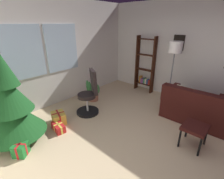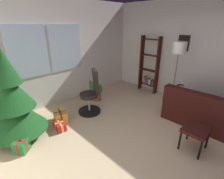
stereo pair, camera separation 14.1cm
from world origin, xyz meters
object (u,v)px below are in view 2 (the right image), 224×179
(office_chair, at_px, (91,96))
(bookshelf, at_px, (149,68))
(couch, at_px, (218,113))
(footstool, at_px, (196,132))
(floor_lamp, at_px, (179,53))
(gift_box_gold, at_px, (60,116))
(holiday_tree, at_px, (14,103))
(gift_box_red, at_px, (60,126))
(potted_plant, at_px, (95,93))
(gift_box_green, at_px, (21,146))

(office_chair, distance_m, bookshelf, 2.23)
(couch, relative_size, footstool, 4.19)
(footstool, bearing_deg, floor_lamp, 39.23)
(gift_box_gold, height_order, floor_lamp, floor_lamp)
(footstool, height_order, holiday_tree, holiday_tree)
(holiday_tree, xyz_separation_m, gift_box_gold, (0.83, -0.08, -0.62))
(gift_box_red, relative_size, gift_box_gold, 0.93)
(holiday_tree, distance_m, office_chair, 1.66)
(holiday_tree, bearing_deg, gift_box_gold, -5.57)
(bookshelf, height_order, floor_lamp, bookshelf)
(office_chair, xyz_separation_m, floor_lamp, (1.77, -1.28, 1.00))
(office_chair, xyz_separation_m, bookshelf, (2.19, -0.23, 0.36))
(footstool, xyz_separation_m, gift_box_red, (-1.42, 2.26, -0.29))
(couch, height_order, bookshelf, bookshelf)
(couch, bearing_deg, potted_plant, 110.91)
(gift_box_gold, height_order, bookshelf, bookshelf)
(bookshelf, xyz_separation_m, potted_plant, (-1.68, 0.69, -0.57))
(footstool, relative_size, gift_box_red, 1.16)
(couch, bearing_deg, footstool, 175.84)
(gift_box_red, xyz_separation_m, gift_box_green, (-0.81, -0.14, 0.04))
(gift_box_red, distance_m, gift_box_green, 0.82)
(holiday_tree, bearing_deg, gift_box_green, -106.53)
(gift_box_red, bearing_deg, office_chair, 4.54)
(gift_box_green, bearing_deg, potted_plant, 16.64)
(holiday_tree, bearing_deg, couch, -39.78)
(floor_lamp, bearing_deg, footstool, -140.77)
(gift_box_green, bearing_deg, couch, -33.27)
(footstool, xyz_separation_m, gift_box_gold, (-1.25, 2.52, -0.25))
(gift_box_gold, distance_m, potted_plant, 1.32)
(gift_box_red, bearing_deg, gift_box_gold, 57.26)
(gift_box_green, height_order, gift_box_gold, gift_box_gold)
(gift_box_red, height_order, gift_box_gold, gift_box_gold)
(gift_box_green, distance_m, office_chair, 1.80)
(gift_box_red, distance_m, gift_box_gold, 0.31)
(gift_box_gold, xyz_separation_m, office_chair, (0.78, -0.18, 0.32))
(footstool, bearing_deg, bookshelf, 50.92)
(floor_lamp, xyz_separation_m, potted_plant, (-1.26, 1.74, -1.22))
(gift_box_gold, relative_size, bookshelf, 0.23)
(gift_box_green, distance_m, floor_lamp, 3.91)
(couch, height_order, gift_box_gold, couch)
(holiday_tree, distance_m, floor_lamp, 3.78)
(gift_box_green, xyz_separation_m, floor_lamp, (3.52, -1.06, 1.33))
(holiday_tree, height_order, potted_plant, holiday_tree)
(couch, distance_m, footstool, 1.14)
(bookshelf, relative_size, floor_lamp, 1.03)
(holiday_tree, distance_m, gift_box_gold, 1.04)
(gift_box_red, height_order, floor_lamp, floor_lamp)
(holiday_tree, xyz_separation_m, potted_plant, (2.12, 0.20, -0.52))
(couch, xyz_separation_m, gift_box_green, (-3.36, 2.21, -0.18))
(footstool, distance_m, gift_box_red, 2.69)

